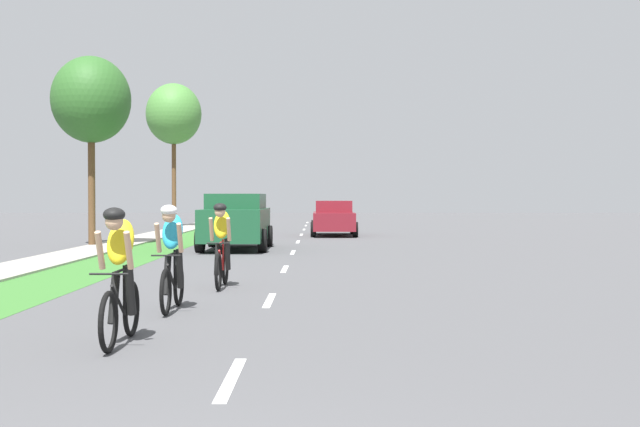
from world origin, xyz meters
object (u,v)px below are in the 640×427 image
Objects in this scene: sedan_maroon at (331,218)px; street_tree_far at (171,114)px; suv_dark_green at (233,220)px; cyclist_trailing at (169,256)px; street_tree_near at (88,100)px; cyclist_lead at (117,274)px; cyclist_distant at (219,244)px.

street_tree_far is (-8.67, 9.33, 5.47)m from sedan_maroon.
suv_dark_green is 1.09× the size of sedan_maroon.
street_tree_near reaches higher than cyclist_trailing.
cyclist_lead is at bearing -73.04° from street_tree_near.
cyclist_lead and cyclist_trailing have the same top height.
cyclist_trailing is at bearing -87.91° from suv_dark_green.
cyclist_lead is 35.73m from street_tree_far.
suv_dark_green is (-0.50, 13.77, 0.14)m from cyclist_trailing.
cyclist_lead is 0.40× the size of sedan_maroon.
suv_dark_green is (-0.41, 16.48, 0.14)m from cyclist_lead.
street_tree_near is (-5.63, 15.44, 4.17)m from cyclist_trailing.
cyclist_distant is (0.37, 3.00, 0.00)m from cyclist_trailing.
street_tree_far is at bearing 99.43° from cyclist_lead.
suv_dark_green is 19.85m from street_tree_far.
sedan_maroon is 0.66× the size of street_tree_near.
sedan_maroon is at bearing 69.94° from suv_dark_green.
suv_dark_green reaches higher than cyclist_trailing.
street_tree_near reaches higher than sedan_maroon.
cyclist_lead is at bearing -88.58° from suv_dark_green.
cyclist_lead is 5.72m from cyclist_distant.
cyclist_distant is 14.43m from street_tree_near.
street_tree_far is at bearing 106.32° from suv_dark_green.
cyclist_trailing is 1.00× the size of cyclist_distant.
street_tree_near is at bearing 115.72° from cyclist_distant.
cyclist_trailing and cyclist_distant have the same top height.
cyclist_trailing is 3.02m from cyclist_distant.
suv_dark_green is at bearing -18.01° from street_tree_near.
cyclist_trailing reaches higher than sedan_maroon.
cyclist_distant is 0.26× the size of street_tree_near.
cyclist_trailing is 16.96m from street_tree_near.
cyclist_distant is at bearing -64.28° from street_tree_near.
cyclist_trailing is at bearing -69.97° from street_tree_near.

